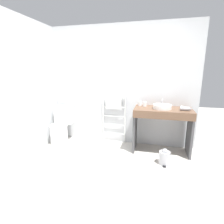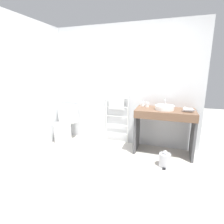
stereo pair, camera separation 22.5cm
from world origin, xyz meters
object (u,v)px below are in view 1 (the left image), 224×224
Objects in this scene: cup_near_wall at (140,103)px; toilet at (61,128)px; towel_radiator at (114,110)px; hair_dryer at (185,109)px; sink_basin at (162,107)px; trash_bin at (164,157)px; cup_near_edge at (145,104)px.

toilet is at bearing -170.86° from cup_near_wall.
towel_radiator is 1.40m from hair_dryer.
towel_radiator is 0.58m from cup_near_wall.
toilet is 1.20m from towel_radiator.
towel_radiator is at bearing 167.45° from hair_dryer.
sink_basin is 0.90m from trash_bin.
towel_radiator is 0.68m from cup_near_edge.
trash_bin is (-0.32, -0.41, -0.77)m from hair_dryer.
trash_bin is (1.05, -0.71, -0.61)m from towel_radiator.
cup_near_wall reaches higher than toilet.
cup_near_wall is at bearing 9.14° from toilet.
sink_basin is 0.35m from cup_near_edge.
towel_radiator is at bearing 169.52° from cup_near_edge.
hair_dryer is (0.39, -0.05, -0.01)m from sink_basin.
cup_near_wall is 0.98× the size of cup_near_edge.
cup_near_edge is at bearing -10.48° from towel_radiator.
hair_dryer is at bearing 52.17° from trash_bin.
sink_basin is at bearing -21.88° from cup_near_edge.
hair_dryer is (1.36, -0.30, 0.16)m from towel_radiator.
towel_radiator reaches higher than toilet.
toilet is 8.76× the size of cup_near_edge.
cup_near_edge is (1.73, 0.21, 0.55)m from toilet.
cup_near_wall is 0.32× the size of trash_bin.
sink_basin is (0.97, -0.25, 0.17)m from towel_radiator.
toilet is at bearing -163.28° from towel_radiator.
cup_near_wall reaches higher than sink_basin.
towel_radiator is at bearing 165.54° from sink_basin.
trash_bin is (0.40, -0.59, -0.78)m from cup_near_edge.
cup_near_edge reaches higher than hair_dryer.
towel_radiator is at bearing 145.85° from trash_bin.
sink_basin is 3.62× the size of cup_near_edge.
trash_bin is at bearing -81.16° from sink_basin.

